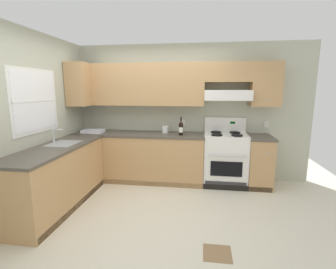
{
  "coord_description": "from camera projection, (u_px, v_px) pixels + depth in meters",
  "views": [
    {
      "loc": [
        0.84,
        -3.17,
        1.73
      ],
      "look_at": [
        0.29,
        0.7,
        1.0
      ],
      "focal_mm": 26.39,
      "sensor_mm": 36.0,
      "label": 1
    }
  ],
  "objects": [
    {
      "name": "wall_left",
      "position": [
        40.0,
        115.0,
        3.71
      ],
      "size": [
        0.47,
        4.0,
        2.55
      ],
      "color": "#B7BAA3",
      "rests_on": "ground_plane"
    },
    {
      "name": "paper_towel_roll",
      "position": [
        165.0,
        129.0,
        4.65
      ],
      "size": [
        0.11,
        0.11,
        0.13
      ],
      "color": "white",
      "rests_on": "counter_back_run"
    },
    {
      "name": "wall_back",
      "position": [
        179.0,
        102.0,
        4.68
      ],
      "size": [
        4.68,
        0.57,
        2.55
      ],
      "color": "#B7BAA3",
      "rests_on": "ground_plane"
    },
    {
      "name": "floor_accent_tile",
      "position": [
        217.0,
        253.0,
        2.63
      ],
      "size": [
        0.3,
        0.3,
        0.01
      ],
      "primitive_type": "cube",
      "color": "olive",
      "rests_on": "ground_plane"
    },
    {
      "name": "ground_plane",
      "position": [
        141.0,
        212.0,
        3.52
      ],
      "size": [
        7.04,
        7.04,
        0.0
      ],
      "primitive_type": "plane",
      "color": "beige"
    },
    {
      "name": "counter_left_run",
      "position": [
        58.0,
        177.0,
        3.6
      ],
      "size": [
        0.63,
        1.91,
        1.13
      ],
      "color": "tan",
      "rests_on": "ground_plane"
    },
    {
      "name": "bowl",
      "position": [
        93.0,
        132.0,
        4.66
      ],
      "size": [
        0.4,
        0.25,
        0.06
      ],
      "color": "silver",
      "rests_on": "counter_back_run"
    },
    {
      "name": "wine_bottle",
      "position": [
        181.0,
        128.0,
        4.38
      ],
      "size": [
        0.08,
        0.08,
        0.33
      ],
      "color": "black",
      "rests_on": "counter_back_run"
    },
    {
      "name": "counter_back_run",
      "position": [
        156.0,
        158.0,
        4.64
      ],
      "size": [
        3.6,
        0.65,
        0.91
      ],
      "color": "tan",
      "rests_on": "ground_plane"
    },
    {
      "name": "stove",
      "position": [
        225.0,
        159.0,
        4.47
      ],
      "size": [
        0.76,
        0.62,
        1.2
      ],
      "color": "white",
      "rests_on": "ground_plane"
    }
  ]
}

